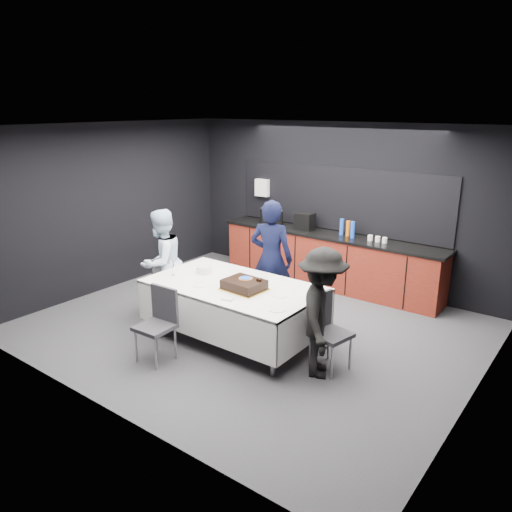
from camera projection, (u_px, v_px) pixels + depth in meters
The scene contains 18 objects.
ground at pixel (252, 327), 7.16m from camera, with size 6.00×6.00×0.00m, color #3F4044.
room_shell at pixel (251, 200), 6.62m from camera, with size 6.04×5.04×2.82m.
kitchenette at pixel (328, 255), 8.70m from camera, with size 4.10×0.64×2.05m.
party_table at pixel (234, 294), 6.67m from camera, with size 2.32×1.32×0.78m.
cake_assembly at pixel (244, 285), 6.41m from camera, with size 0.56×0.46×0.17m.
plate_stack at pixel (204, 269), 7.07m from camera, with size 0.22×0.22×0.10m, color white.
loose_plate_near at pixel (200, 285), 6.58m from camera, with size 0.20×0.20×0.01m, color white.
loose_plate_right_a at pixel (279, 295), 6.24m from camera, with size 0.21×0.21×0.01m, color white.
loose_plate_right_b at pixel (277, 309), 5.81m from camera, with size 0.22×0.22×0.01m, color white.
loose_plate_far at pixel (262, 276), 6.94m from camera, with size 0.22×0.22×0.01m, color white.
fork_pile at pixel (228, 299), 6.10m from camera, with size 0.14×0.09×0.02m, color white.
champagne_flute at pixel (172, 264), 6.93m from camera, with size 0.06×0.06×0.22m.
chair_left at pixel (161, 280), 7.49m from camera, with size 0.48×0.48×0.92m.
chair_right at pixel (326, 326), 5.95m from camera, with size 0.49×0.49×0.92m.
chair_near at pixel (159, 319), 6.15m from camera, with size 0.44×0.44×0.92m.
person_center at pixel (271, 259), 7.35m from camera, with size 0.65×0.42×1.77m, color black.
person_left at pixel (162, 262), 7.47m from camera, with size 0.78×0.61×1.60m, color silver.
person_right at pixel (322, 313), 5.72m from camera, with size 1.00×0.57×1.55m, color black.
Camera 1 is at (3.99, -5.19, 3.07)m, focal length 35.00 mm.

